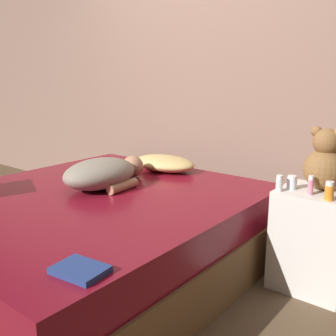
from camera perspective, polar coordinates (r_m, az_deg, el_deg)
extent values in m
plane|color=brown|center=(2.64, -10.44, -14.30)|extent=(12.00, 12.00, 0.00)
cube|color=#846656|center=(3.29, 5.75, 14.75)|extent=(8.00, 0.06, 2.60)
cube|color=brown|center=(2.57, -10.59, -11.32)|extent=(1.75, 1.95, 0.30)
cube|color=maroon|center=(2.48, -10.83, -6.02)|extent=(1.72, 1.91, 0.20)
cube|color=silver|center=(2.44, 20.35, -9.72)|extent=(0.41, 0.37, 0.59)
ellipsoid|color=tan|center=(3.00, -0.57, 0.73)|extent=(0.52, 0.33, 0.11)
ellipsoid|color=gray|center=(2.57, -9.84, -0.77)|extent=(0.41, 0.56, 0.19)
sphere|color=#A87556|center=(2.81, -5.13, 0.24)|extent=(0.15, 0.15, 0.15)
cylinder|color=#A87556|center=(2.49, -6.58, -2.61)|extent=(0.08, 0.24, 0.06)
sphere|color=brown|center=(2.37, 21.73, -0.17)|extent=(0.23, 0.23, 0.23)
sphere|color=brown|center=(2.34, 22.05, 3.54)|extent=(0.15, 0.15, 0.15)
sphere|color=brown|center=(2.35, 20.76, 4.99)|extent=(0.06, 0.06, 0.06)
cylinder|color=silver|center=(2.33, 17.52, -2.20)|extent=(0.05, 0.05, 0.06)
cylinder|color=white|center=(2.32, 17.58, -1.27)|extent=(0.05, 0.05, 0.02)
cylinder|color=white|center=(2.26, 15.85, -2.38)|extent=(0.04, 0.04, 0.07)
cylinder|color=white|center=(2.25, 15.92, -1.25)|extent=(0.03, 0.03, 0.02)
cylinder|color=orange|center=(2.18, 22.35, -3.38)|extent=(0.05, 0.05, 0.08)
cylinder|color=white|center=(2.17, 22.46, -2.11)|extent=(0.04, 0.04, 0.02)
cylinder|color=pink|center=(2.25, 19.98, -2.64)|extent=(0.03, 0.03, 0.08)
cylinder|color=white|center=(2.24, 20.08, -1.35)|extent=(0.03, 0.03, 0.02)
cube|color=navy|center=(1.53, -12.62, -14.22)|extent=(0.21, 0.17, 0.02)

